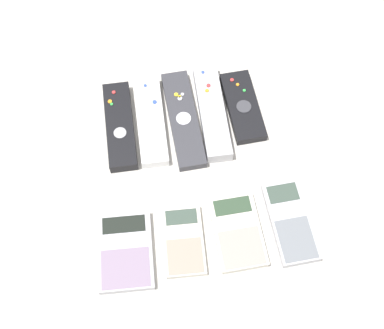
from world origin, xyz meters
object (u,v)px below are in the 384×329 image
remote_3 (212,112)px  calculator_0 (125,252)px  calculator_2 (238,232)px  calculator_3 (290,222)px  remote_4 (243,107)px  remote_0 (120,126)px  remote_1 (151,121)px  remote_2 (182,119)px  calculator_1 (183,241)px

remote_3 → calculator_0: bearing=-126.2°
calculator_2 → calculator_3: (0.09, 0.00, 0.00)m
remote_4 → calculator_2: 0.25m
remote_0 → calculator_3: remote_0 is taller
calculator_2 → remote_0: bearing=125.7°
remote_1 → remote_4: bearing=3.1°
calculator_0 → calculator_2: (0.19, 0.00, -0.00)m
calculator_0 → calculator_2: 0.19m
remote_1 → remote_4: (0.17, 0.00, -0.00)m
remote_3 → calculator_0: (-0.19, -0.24, -0.00)m
remote_4 → calculator_3: remote_4 is taller
calculator_3 → remote_4: bearing=96.1°
remote_2 → remote_4: same height
remote_1 → calculator_0: remote_1 is taller
remote_0 → calculator_2: (0.17, -0.24, -0.00)m
remote_2 → calculator_1: remote_2 is taller
remote_4 → calculator_0: 0.35m
remote_3 → calculator_1: bearing=-109.1°
calculator_0 → calculator_3: size_ratio=0.92×
calculator_0 → calculator_2: size_ratio=1.04×
remote_4 → calculator_1: (-0.15, -0.24, -0.00)m
remote_0 → calculator_0: bearing=-92.6°
remote_2 → calculator_1: size_ratio=1.67×
remote_1 → remote_3: bearing=1.4°
remote_3 → calculator_2: remote_3 is taller
remote_0 → remote_1: (0.06, 0.00, -0.00)m
remote_3 → calculator_2: 0.24m
remote_1 → calculator_3: (0.21, -0.24, -0.00)m
remote_2 → remote_3: size_ratio=1.03×
calculator_0 → calculator_1: 0.10m
remote_4 → calculator_0: remote_4 is taller
calculator_0 → calculator_2: calculator_0 is taller
remote_1 → remote_3: size_ratio=0.93×
remote_1 → calculator_0: 0.25m
calculator_1 → calculator_0: bearing=-174.6°
remote_2 → calculator_0: remote_2 is taller
remote_0 → calculator_2: size_ratio=1.38×
calculator_3 → calculator_0: bearing=180.0°
remote_1 → remote_4: 0.17m
calculator_0 → remote_2: bearing=64.7°
remote_3 → calculator_3: (0.09, -0.23, -0.00)m
calculator_2 → remote_2: bearing=103.2°
remote_0 → remote_1: 0.06m
remote_0 → remote_4: remote_0 is taller
calculator_1 → calculator_3: calculator_3 is taller
remote_2 → calculator_1: 0.24m
remote_4 → calculator_2: remote_4 is taller
remote_3 → calculator_1: size_ratio=1.63×
remote_0 → calculator_1: remote_0 is taller
remote_4 → calculator_1: size_ratio=1.23×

